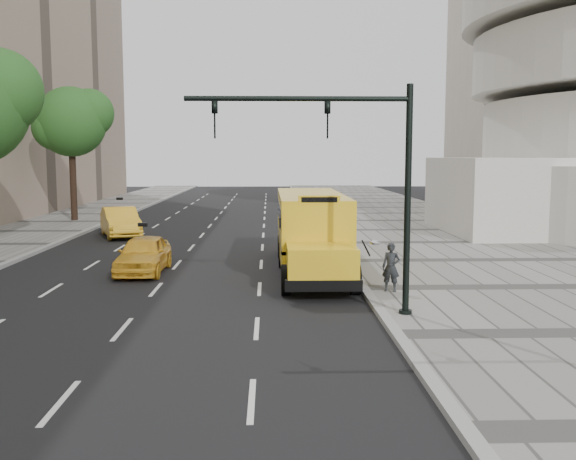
{
  "coord_description": "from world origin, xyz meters",
  "views": [
    {
      "loc": [
        2.83,
        -26.4,
        4.48
      ],
      "look_at": [
        3.5,
        -4.0,
        1.9
      ],
      "focal_mm": 40.0,
      "sensor_mm": 36.0,
      "label": 1
    }
  ],
  "objects_px": {
    "tree_c": "(72,121)",
    "school_bus": "(311,225)",
    "taxi_near": "(143,254)",
    "taxi_far": "(120,222)",
    "pedestrian": "(391,267)",
    "traffic_signal": "(356,171)"
  },
  "relations": [
    {
      "from": "pedestrian",
      "to": "traffic_signal",
      "type": "distance_m",
      "value": 4.57
    },
    {
      "from": "taxi_far",
      "to": "traffic_signal",
      "type": "bearing_deg",
      "value": -80.45
    },
    {
      "from": "tree_c",
      "to": "traffic_signal",
      "type": "relative_size",
      "value": 1.43
    },
    {
      "from": "school_bus",
      "to": "traffic_signal",
      "type": "bearing_deg",
      "value": -85.1
    },
    {
      "from": "taxi_near",
      "to": "pedestrian",
      "type": "distance_m",
      "value": 9.8
    },
    {
      "from": "taxi_near",
      "to": "traffic_signal",
      "type": "height_order",
      "value": "traffic_signal"
    },
    {
      "from": "taxi_far",
      "to": "pedestrian",
      "type": "distance_m",
      "value": 20.0
    },
    {
      "from": "tree_c",
      "to": "taxi_far",
      "type": "relative_size",
      "value": 1.83
    },
    {
      "from": "tree_c",
      "to": "school_bus",
      "type": "bearing_deg",
      "value": -51.59
    },
    {
      "from": "taxi_far",
      "to": "pedestrian",
      "type": "bearing_deg",
      "value": -72.4
    },
    {
      "from": "taxi_near",
      "to": "traffic_signal",
      "type": "bearing_deg",
      "value": -44.95
    },
    {
      "from": "tree_c",
      "to": "school_bus",
      "type": "xyz_separation_m",
      "value": [
        14.91,
        -18.81,
        -5.07
      ]
    },
    {
      "from": "school_bus",
      "to": "pedestrian",
      "type": "bearing_deg",
      "value": -66.38
    },
    {
      "from": "pedestrian",
      "to": "school_bus",
      "type": "bearing_deg",
      "value": 135.61
    },
    {
      "from": "tree_c",
      "to": "school_bus",
      "type": "distance_m",
      "value": 24.53
    },
    {
      "from": "tree_c",
      "to": "traffic_signal",
      "type": "distance_m",
      "value": 31.19
    },
    {
      "from": "school_bus",
      "to": "taxi_far",
      "type": "distance_m",
      "value": 14.66
    },
    {
      "from": "tree_c",
      "to": "school_bus",
      "type": "height_order",
      "value": "tree_c"
    },
    {
      "from": "school_bus",
      "to": "taxi_near",
      "type": "xyz_separation_m",
      "value": [
        -6.51,
        -0.75,
        -1.04
      ]
    },
    {
      "from": "tree_c",
      "to": "pedestrian",
      "type": "height_order",
      "value": "tree_c"
    },
    {
      "from": "school_bus",
      "to": "traffic_signal",
      "type": "relative_size",
      "value": 1.81
    },
    {
      "from": "tree_c",
      "to": "taxi_far",
      "type": "xyz_separation_m",
      "value": [
        4.91,
        -8.14,
        -6.01
      ]
    }
  ]
}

